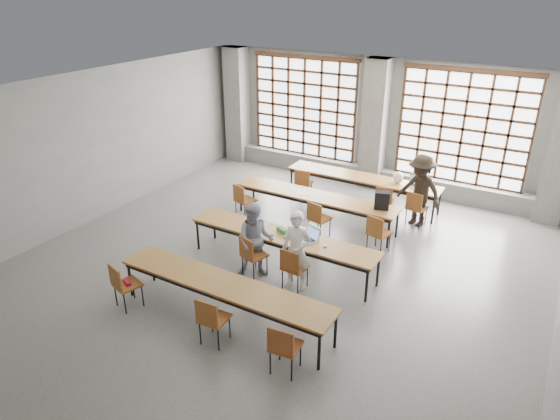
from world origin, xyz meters
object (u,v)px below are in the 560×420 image
(chair_mid_right, at_px, (377,231))
(chair_front_right, at_px, (293,265))
(mouse, at_px, (325,246))
(chair_near_mid, at_px, (211,317))
(student_male, at_px, (297,251))
(student_back, at_px, (420,191))
(desk_row_a, at_px, (362,179))
(chair_mid_centre, at_px, (318,216))
(chair_back_left, at_px, (303,182))
(laptop_back, at_px, (416,183))
(chair_near_right, at_px, (283,345))
(green_box, at_px, (282,230))
(desk_row_c, at_px, (282,237))
(chair_near_left, at_px, (123,282))
(plastic_bag, at_px, (398,177))
(chair_front_left, at_px, (251,253))
(backpack, at_px, (382,200))
(student_female, at_px, (256,240))
(red_pouch, at_px, (127,282))
(chair_mid_left, at_px, (243,198))
(chair_back_right, at_px, (416,205))
(chair_back_mid, at_px, (384,199))
(desk_row_d, at_px, (224,287))
(phone, at_px, (287,238))

(chair_mid_right, distance_m, chair_front_right, 2.28)
(mouse, bearing_deg, chair_near_mid, -105.22)
(chair_front_right, xyz_separation_m, student_male, (0.00, 0.13, 0.24))
(chair_mid_right, relative_size, mouse, 8.98)
(student_back, height_order, mouse, student_back)
(desk_row_a, relative_size, chair_mid_centre, 4.55)
(chair_back_left, relative_size, laptop_back, 2.26)
(chair_near_right, xyz_separation_m, green_box, (-1.60, 2.70, 0.24))
(chair_near_mid, xyz_separation_m, student_back, (1.55, 5.90, 0.33))
(desk_row_c, bearing_deg, chair_mid_centre, 87.98)
(chair_near_left, height_order, mouse, chair_near_left)
(plastic_bag, bearing_deg, chair_near_right, -85.95)
(chair_front_left, distance_m, backpack, 3.23)
(chair_mid_centre, bearing_deg, chair_back_left, 126.75)
(chair_front_left, bearing_deg, student_back, 61.62)
(student_female, xyz_separation_m, red_pouch, (-1.36, -2.04, -0.26))
(chair_mid_left, bearing_deg, green_box, -36.43)
(chair_back_left, height_order, green_box, chair_back_left)
(chair_back_right, bearing_deg, chair_near_mid, -104.85)
(chair_mid_left, xyz_separation_m, green_box, (1.90, -1.40, 0.24))
(chair_back_left, bearing_deg, chair_mid_left, -114.39)
(chair_back_right, height_order, mouse, chair_back_right)
(chair_back_mid, xyz_separation_m, mouse, (-0.05, -3.17, 0.21))
(mouse, bearing_deg, chair_back_left, 124.05)
(green_box, height_order, plastic_bag, plastic_bag)
(desk_row_d, bearing_deg, chair_near_mid, -71.89)
(chair_back_mid, xyz_separation_m, chair_near_right, (0.54, -5.77, 0.00))
(laptop_back, distance_m, mouse, 3.95)
(chair_near_mid, relative_size, plastic_bag, 3.08)
(desk_row_d, relative_size, chair_mid_right, 4.55)
(desk_row_a, relative_size, chair_mid_right, 4.55)
(chair_near_left, distance_m, student_male, 3.13)
(chair_back_left, bearing_deg, chair_near_right, -64.62)
(desk_row_c, distance_m, chair_mid_left, 2.46)
(chair_back_right, xyz_separation_m, chair_mid_right, (-0.32, -1.67, 0.00))
(red_pouch, bearing_deg, backpack, 58.05)
(chair_front_left, height_order, phone, chair_front_left)
(student_female, distance_m, red_pouch, 2.47)
(desk_row_d, bearing_deg, chair_mid_right, 67.84)
(chair_front_right, bearing_deg, desk_row_d, -112.28)
(chair_back_right, height_order, chair_near_mid, same)
(desk_row_a, height_order, chair_near_left, chair_near_left)
(chair_near_right, height_order, student_male, student_male)
(chair_back_right, relative_size, plastic_bag, 3.08)
(chair_back_right, xyz_separation_m, student_male, (-1.17, -3.65, 0.24))
(chair_mid_centre, distance_m, chair_front_left, 2.14)
(chair_near_left, xyz_separation_m, mouse, (2.64, 2.60, 0.21))
(chair_front_left, relative_size, student_back, 0.51)
(mouse, bearing_deg, chair_back_mid, 89.06)
(chair_back_right, distance_m, plastic_bag, 1.02)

